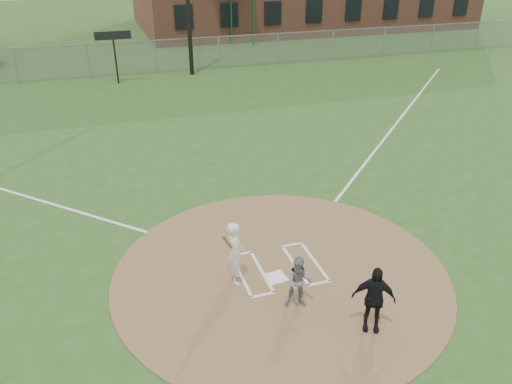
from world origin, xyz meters
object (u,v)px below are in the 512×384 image
object	(u,v)px
home_plate	(276,278)
umpire	(373,299)
catcher	(299,282)
batter_at_plate	(235,253)

from	to	relation	value
home_plate	umpire	xyz separation A→B (m)	(1.32, -2.27, 0.76)
catcher	umpire	xyz separation A→B (m)	(1.18, -1.17, 0.14)
home_plate	batter_at_plate	bearing A→B (deg)	167.67
home_plate	batter_at_plate	world-z (taller)	batter_at_plate
catcher	umpire	size ratio (longest dim) A/B	0.81
home_plate	catcher	xyz separation A→B (m)	(0.14, -1.10, 0.62)
batter_at_plate	umpire	bearing A→B (deg)	-47.30
umpire	batter_at_plate	bearing A→B (deg)	160.74
home_plate	batter_at_plate	xyz separation A→B (m)	(-0.97, 0.21, 0.80)
catcher	batter_at_plate	size ratio (longest dim) A/B	0.71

